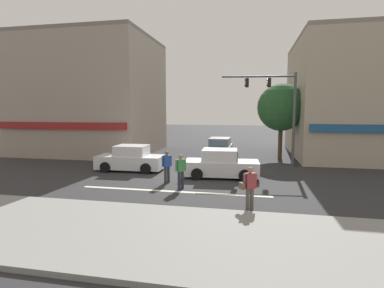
# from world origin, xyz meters

# --- Properties ---
(ground_plane) EXTENTS (120.00, 120.00, 0.00)m
(ground_plane) POSITION_xyz_m (0.00, 0.00, 0.00)
(ground_plane) COLOR #2B2B2D
(lane_marking_stripe) EXTENTS (9.00, 0.24, 0.01)m
(lane_marking_stripe) POSITION_xyz_m (0.00, -3.50, 0.00)
(lane_marking_stripe) COLOR silver
(lane_marking_stripe) RESTS_ON ground
(sidewalk_curb) EXTENTS (40.00, 5.00, 0.16)m
(sidewalk_curb) POSITION_xyz_m (0.00, -8.50, 0.08)
(sidewalk_curb) COLOR gray
(sidewalk_curb) RESTS_ON ground
(building_left_block) EXTENTS (11.17, 9.35, 9.99)m
(building_left_block) POSITION_xyz_m (-10.61, 8.12, 4.99)
(building_left_block) COLOR gray
(building_left_block) RESTS_ON ground
(building_right_corner) EXTENTS (13.21, 11.49, 9.40)m
(building_right_corner) POSITION_xyz_m (13.49, 9.82, 4.70)
(building_right_corner) COLOR tan
(building_right_corner) RESTS_ON ground
(street_tree) EXTENTS (3.61, 3.61, 5.77)m
(street_tree) POSITION_xyz_m (5.68, 7.32, 3.95)
(street_tree) COLOR #4C3823
(street_tree) RESTS_ON ground
(utility_pole_near_left) EXTENTS (1.40, 0.22, 7.83)m
(utility_pole_near_left) POSITION_xyz_m (-8.74, 4.42, 4.06)
(utility_pole_near_left) COLOR brown
(utility_pole_near_left) RESTS_ON ground
(traffic_light_mast) EXTENTS (4.87, 0.68, 6.20)m
(traffic_light_mast) POSITION_xyz_m (5.27, 4.12, 4.18)
(traffic_light_mast) COLOR #47474C
(traffic_light_mast) RESTS_ON ground
(sedan_crossing_leftbound) EXTENTS (4.19, 2.06, 1.58)m
(sedan_crossing_leftbound) POSITION_xyz_m (1.87, -0.08, 0.71)
(sedan_crossing_leftbound) COLOR silver
(sedan_crossing_leftbound) RESTS_ON ground
(sedan_parked_curbside) EXTENTS (4.15, 1.98, 1.58)m
(sedan_parked_curbside) POSITION_xyz_m (-3.85, 0.71, 0.71)
(sedan_parked_curbside) COLOR silver
(sedan_parked_curbside) RESTS_ON ground
(sedan_approaching_near) EXTENTS (1.93, 4.13, 1.58)m
(sedan_approaching_near) POSITION_xyz_m (1.05, 6.78, 0.71)
(sedan_approaching_near) COLOR #999EA3
(sedan_approaching_near) RESTS_ON ground
(pedestrian_foreground_with_bag) EXTENTS (0.67, 0.48, 1.67)m
(pedestrian_foreground_with_bag) POSITION_xyz_m (3.48, -5.55, 0.95)
(pedestrian_foreground_with_bag) COLOR #4C4742
(pedestrian_foreground_with_bag) RESTS_ON ground
(pedestrian_mid_crossing) EXTENTS (0.43, 0.43, 1.67)m
(pedestrian_mid_crossing) POSITION_xyz_m (-0.74, -1.94, 0.95)
(pedestrian_mid_crossing) COLOR #333338
(pedestrian_mid_crossing) RESTS_ON ground
(pedestrian_far_side) EXTENTS (0.45, 0.41, 1.67)m
(pedestrian_far_side) POSITION_xyz_m (0.25, -2.99, 0.95)
(pedestrian_far_side) COLOR #232838
(pedestrian_far_side) RESTS_ON ground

